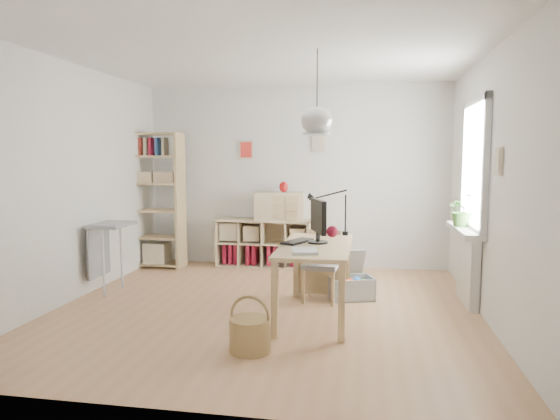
% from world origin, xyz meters
% --- Properties ---
extents(ground, '(4.50, 4.50, 0.00)m').
position_xyz_m(ground, '(0.00, 0.00, 0.00)').
color(ground, '#AB7E55').
rests_on(ground, ground).
extents(room_shell, '(4.50, 4.50, 4.50)m').
position_xyz_m(room_shell, '(0.55, -0.15, 2.00)').
color(room_shell, white).
rests_on(room_shell, ground).
extents(window_unit, '(0.07, 1.16, 1.46)m').
position_xyz_m(window_unit, '(2.23, 0.60, 1.55)').
color(window_unit, white).
rests_on(window_unit, ground).
extents(radiator, '(0.10, 0.80, 0.80)m').
position_xyz_m(radiator, '(2.19, 0.60, 0.40)').
color(radiator, silver).
rests_on(radiator, ground).
extents(windowsill, '(0.22, 1.20, 0.06)m').
position_xyz_m(windowsill, '(2.14, 0.60, 0.83)').
color(windowsill, silver).
rests_on(windowsill, radiator).
extents(desk, '(0.70, 1.50, 0.75)m').
position_xyz_m(desk, '(0.55, -0.15, 0.66)').
color(desk, tan).
rests_on(desk, ground).
extents(cube_shelf, '(1.40, 0.38, 0.72)m').
position_xyz_m(cube_shelf, '(-0.47, 2.08, 0.30)').
color(cube_shelf, '#CBB986').
rests_on(cube_shelf, ground).
extents(tall_bookshelf, '(0.80, 0.38, 2.00)m').
position_xyz_m(tall_bookshelf, '(-2.04, 1.80, 1.09)').
color(tall_bookshelf, tan).
rests_on(tall_bookshelf, ground).
extents(side_table, '(0.40, 0.55, 0.85)m').
position_xyz_m(side_table, '(-2.04, 0.35, 0.67)').
color(side_table, '#99989B').
rests_on(side_table, ground).
extents(chair, '(0.43, 0.43, 0.80)m').
position_xyz_m(chair, '(0.56, 0.45, 0.46)').
color(chair, '#99989B').
rests_on(chair, ground).
extents(wicker_basket, '(0.35, 0.35, 0.48)m').
position_xyz_m(wicker_basket, '(0.10, -1.20, 0.16)').
color(wicker_basket, olive).
rests_on(wicker_basket, ground).
extents(storage_chest, '(0.64, 0.69, 0.53)m').
position_xyz_m(storage_chest, '(0.88, 0.60, 0.17)').
color(storage_chest, '#B8B8B4').
rests_on(storage_chest, ground).
extents(monitor, '(0.21, 0.51, 0.45)m').
position_xyz_m(monitor, '(0.56, -0.06, 1.01)').
color(monitor, black).
rests_on(monitor, desk).
extents(keyboard, '(0.32, 0.45, 0.02)m').
position_xyz_m(keyboard, '(0.35, -0.06, 0.76)').
color(keyboard, black).
rests_on(keyboard, desk).
extents(task_lamp, '(0.46, 0.17, 0.49)m').
position_xyz_m(task_lamp, '(0.59, 0.46, 1.09)').
color(task_lamp, black).
rests_on(task_lamp, desk).
extents(yarn_ball, '(0.13, 0.13, 0.13)m').
position_xyz_m(yarn_ball, '(0.68, 0.34, 0.81)').
color(yarn_ball, '#530B17').
rests_on(yarn_ball, desk).
extents(paper_tray, '(0.29, 0.33, 0.03)m').
position_xyz_m(paper_tray, '(0.49, -0.60, 0.76)').
color(paper_tray, silver).
rests_on(paper_tray, desk).
extents(drawer_chest, '(0.75, 0.42, 0.41)m').
position_xyz_m(drawer_chest, '(-0.22, 2.04, 0.92)').
color(drawer_chest, '#CBB986').
rests_on(drawer_chest, cube_shelf).
extents(red_vase, '(0.13, 0.13, 0.16)m').
position_xyz_m(red_vase, '(-0.14, 2.04, 1.21)').
color(red_vase, '#A80E0E').
rests_on(red_vase, drawer_chest).
extents(potted_plant, '(0.42, 0.40, 0.37)m').
position_xyz_m(potted_plant, '(2.12, 0.69, 1.05)').
color(potted_plant, '#335F23').
rests_on(potted_plant, windowsill).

